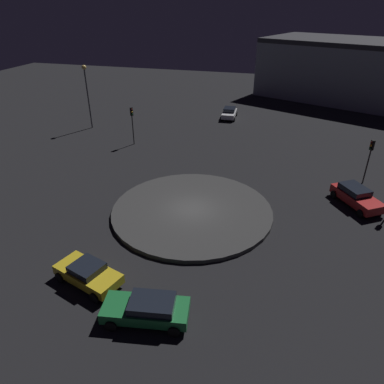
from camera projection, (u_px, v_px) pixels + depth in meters
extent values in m
plane|color=black|center=(192.00, 212.00, 27.79)|extent=(120.29, 120.29, 0.00)
cylinder|color=#383838|center=(192.00, 210.00, 27.72)|extent=(12.54, 12.54, 0.32)
cube|color=#1E7238|center=(146.00, 310.00, 18.26)|extent=(4.70, 2.52, 0.61)
cube|color=black|center=(152.00, 303.00, 17.97)|extent=(2.54, 1.95, 0.44)
cylinder|color=black|center=(111.00, 326.00, 17.77)|extent=(0.65, 0.32, 0.62)
cylinder|color=black|center=(121.00, 299.00, 19.35)|extent=(0.65, 0.32, 0.62)
cylinder|color=black|center=(174.00, 331.00, 17.46)|extent=(0.65, 0.32, 0.62)
cylinder|color=black|center=(179.00, 304.00, 19.04)|extent=(0.65, 0.32, 0.62)
cube|color=white|center=(229.00, 114.00, 49.43)|extent=(1.94, 3.99, 0.62)
cube|color=black|center=(230.00, 109.00, 49.33)|extent=(1.63, 2.04, 0.50)
cylinder|color=black|center=(224.00, 113.00, 50.95)|extent=(0.25, 0.62, 0.61)
cylinder|color=black|center=(236.00, 114.00, 50.62)|extent=(0.25, 0.62, 0.61)
cylinder|color=black|center=(222.00, 118.00, 48.55)|extent=(0.25, 0.62, 0.61)
cylinder|color=black|center=(234.00, 119.00, 48.21)|extent=(0.25, 0.62, 0.61)
cube|color=gold|center=(88.00, 274.00, 20.65)|extent=(4.45, 2.97, 0.58)
cube|color=black|center=(87.00, 268.00, 20.41)|extent=(2.12, 2.04, 0.41)
cylinder|color=black|center=(60.00, 277.00, 20.83)|extent=(0.67, 0.40, 0.64)
cylinder|color=black|center=(84.00, 261.00, 22.16)|extent=(0.67, 0.40, 0.64)
cylinder|color=black|center=(95.00, 298.00, 19.41)|extent=(0.67, 0.40, 0.64)
cylinder|color=black|center=(118.00, 279.00, 20.74)|extent=(0.67, 0.40, 0.64)
cube|color=red|center=(357.00, 198.00, 28.41)|extent=(3.92, 4.68, 0.71)
cube|color=black|center=(355.00, 189.00, 28.46)|extent=(2.57, 2.77, 0.48)
cylinder|color=black|center=(379.00, 210.00, 27.49)|extent=(0.53, 0.65, 0.64)
cylinder|color=black|center=(360.00, 214.00, 27.02)|extent=(0.53, 0.65, 0.64)
cylinder|color=black|center=(352.00, 191.00, 30.15)|extent=(0.53, 0.65, 0.64)
cylinder|color=black|center=(334.00, 194.00, 29.67)|extent=(0.53, 0.65, 0.64)
cylinder|color=#2D2D2D|center=(133.00, 130.00, 40.02)|extent=(0.12, 0.12, 3.37)
cube|color=black|center=(131.00, 112.00, 38.99)|extent=(0.37, 0.36, 0.90)
sphere|color=#3F0C0C|center=(132.00, 110.00, 38.75)|extent=(0.20, 0.20, 0.20)
sphere|color=yellow|center=(132.00, 112.00, 38.88)|extent=(0.20, 0.20, 0.20)
sphere|color=#0F3819|center=(132.00, 114.00, 39.01)|extent=(0.20, 0.20, 0.20)
cylinder|color=#2D2D2D|center=(367.00, 167.00, 31.43)|extent=(0.12, 0.12, 3.23)
cube|color=black|center=(372.00, 145.00, 30.44)|extent=(0.35, 0.37, 0.90)
sphere|color=#3F0C0C|center=(372.00, 142.00, 30.27)|extent=(0.20, 0.20, 0.20)
sphere|color=yellow|center=(371.00, 145.00, 30.40)|extent=(0.20, 0.20, 0.20)
sphere|color=#0F3819|center=(370.00, 148.00, 30.53)|extent=(0.20, 0.20, 0.20)
cylinder|color=#4C4C51|center=(88.00, 99.00, 44.27)|extent=(0.18, 0.18, 7.36)
sphere|color=#F9D166|center=(84.00, 67.00, 42.42)|extent=(0.56, 0.56, 0.56)
cube|color=#8C939E|center=(355.00, 73.00, 57.16)|extent=(31.93, 24.28, 8.51)
cube|color=#333338|center=(361.00, 42.00, 54.94)|extent=(31.93, 24.28, 0.70)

